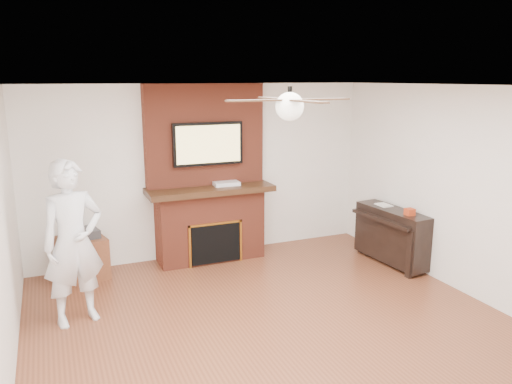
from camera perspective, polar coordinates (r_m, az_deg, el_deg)
name	(u,v)px	position (r m, az deg, el deg)	size (l,w,h in m)	color
room_shell	(288,220)	(4.78, 3.67, -3.18)	(5.36, 5.86, 2.86)	brown
fireplace	(208,191)	(7.14, -5.49, 0.09)	(1.78, 0.64, 2.50)	maroon
tv	(208,144)	(6.98, -5.50, 5.50)	(1.00, 0.08, 0.60)	black
ceiling_fan	(290,105)	(4.60, 3.87, 9.86)	(1.21, 1.21, 0.31)	black
person	(73,243)	(5.59, -20.16, -5.49)	(0.65, 0.43, 1.77)	silver
side_table	(82,256)	(6.98, -19.25, -6.88)	(0.66, 0.66, 0.65)	#5C2F1A
piano	(392,234)	(7.30, 15.28, -4.70)	(0.54, 1.23, 0.88)	black
cable_box	(226,184)	(7.11, -3.40, 0.97)	(0.36, 0.21, 0.05)	silver
candle_orange	(208,259)	(7.16, -5.52, -7.62)	(0.06, 0.06, 0.14)	orange
candle_green	(206,259)	(7.25, -5.68, -7.61)	(0.07, 0.07, 0.08)	#4A8635
candle_blue	(225,258)	(7.29, -3.60, -7.51)	(0.06, 0.06, 0.07)	#2F5B8F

